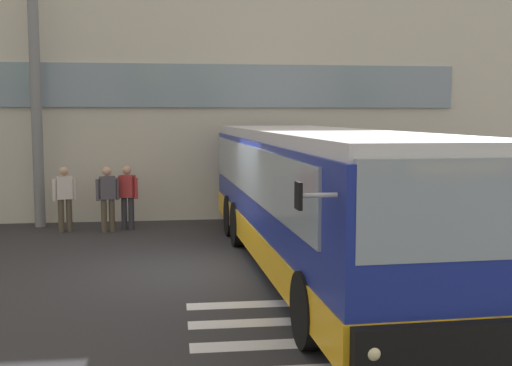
# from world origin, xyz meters

# --- Properties ---
(ground_plane) EXTENTS (80.00, 90.00, 0.02)m
(ground_plane) POSITION_xyz_m (0.00, 0.00, -0.01)
(ground_plane) COLOR #2B2B2D
(ground_plane) RESTS_ON ground
(bay_paint_stripes) EXTENTS (4.40, 3.96, 0.01)m
(bay_paint_stripes) POSITION_xyz_m (2.00, -4.20, 0.00)
(bay_paint_stripes) COLOR silver
(bay_paint_stripes) RESTS_ON ground
(terminal_building) EXTENTS (21.31, 13.80, 7.62)m
(terminal_building) POSITION_xyz_m (-0.68, 11.59, 3.80)
(terminal_building) COLOR beige
(terminal_building) RESTS_ON ground
(entry_support_column) EXTENTS (0.28, 0.28, 6.54)m
(entry_support_column) POSITION_xyz_m (-3.95, 5.40, 3.27)
(entry_support_column) COLOR slate
(entry_support_column) RESTS_ON ground
(bus_main_foreground) EXTENTS (3.03, 11.85, 2.70)m
(bus_main_foreground) POSITION_xyz_m (2.36, -0.37, 1.34)
(bus_main_foreground) COLOR navy
(bus_main_foreground) RESTS_ON ground
(passenger_near_column) EXTENTS (0.57, 0.32, 1.68)m
(passenger_near_column) POSITION_xyz_m (-3.15, 4.52, 0.93)
(passenger_near_column) COLOR #4C4233
(passenger_near_column) RESTS_ON ground
(passenger_by_doorway) EXTENTS (0.57, 0.46, 1.68)m
(passenger_by_doorway) POSITION_xyz_m (-2.07, 4.39, 0.96)
(passenger_by_doorway) COLOR #4C4233
(passenger_by_doorway) RESTS_ON ground
(passenger_at_curb_edge) EXTENTS (0.55, 0.35, 1.68)m
(passenger_at_curb_edge) POSITION_xyz_m (-1.58, 4.66, 0.93)
(passenger_at_curb_edge) COLOR #2D2D33
(passenger_at_curb_edge) RESTS_ON ground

